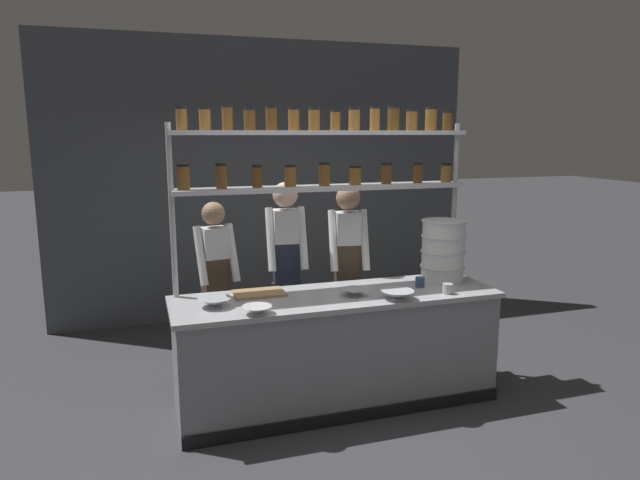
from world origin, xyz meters
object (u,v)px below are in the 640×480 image
(chef_center, at_px, (286,263))
(prep_bowl_near_right, at_px, (257,310))
(chef_right, at_px, (348,264))
(container_stack, at_px, (443,250))
(serving_cup_by_board, at_px, (448,289))
(spice_shelf_unit, at_px, (325,163))
(serving_cup_front, at_px, (420,282))
(cutting_board, at_px, (259,293))
(chef_left, at_px, (216,279))
(prep_bowl_center_back, at_px, (397,295))
(prep_bowl_center_front, at_px, (355,292))
(prep_bowl_near_left, at_px, (214,302))

(chef_center, relative_size, prep_bowl_near_right, 8.18)
(chef_center, height_order, chef_right, chef_center)
(chef_center, relative_size, container_stack, 3.31)
(serving_cup_by_board, bearing_deg, spice_shelf_unit, 145.84)
(container_stack, relative_size, serving_cup_front, 6.43)
(chef_right, distance_m, prep_bowl_near_right, 1.40)
(cutting_board, bearing_deg, chef_center, 56.92)
(spice_shelf_unit, relative_size, chef_left, 1.56)
(prep_bowl_center_back, bearing_deg, prep_bowl_near_right, -178.67)
(serving_cup_by_board, bearing_deg, serving_cup_front, 115.29)
(chef_center, bearing_deg, chef_left, 179.71)
(chef_center, bearing_deg, serving_cup_front, -32.65)
(spice_shelf_unit, bearing_deg, cutting_board, -166.20)
(chef_center, distance_m, prep_bowl_center_front, 0.89)
(prep_bowl_near_right, bearing_deg, chef_center, 65.11)
(chef_center, bearing_deg, spice_shelf_unit, -56.21)
(spice_shelf_unit, relative_size, cutting_board, 6.25)
(chef_right, relative_size, prep_bowl_center_back, 6.66)
(container_stack, distance_m, prep_bowl_near_left, 2.02)
(spice_shelf_unit, xyz_separation_m, chef_center, (-0.23, 0.42, -0.92))
(prep_bowl_center_front, bearing_deg, prep_bowl_center_back, -35.55)
(chef_center, height_order, cutting_board, chef_center)
(prep_bowl_near_left, height_order, prep_bowl_near_right, prep_bowl_near_left)
(chef_center, height_order, container_stack, chef_center)
(chef_left, relative_size, serving_cup_front, 19.36)
(container_stack, xyz_separation_m, prep_bowl_center_back, (-0.62, -0.41, -0.23))
(prep_bowl_near_right, bearing_deg, chef_left, 97.44)
(container_stack, distance_m, prep_bowl_center_front, 0.95)
(prep_bowl_near_left, distance_m, prep_bowl_center_back, 1.40)
(cutting_board, xyz_separation_m, serving_cup_by_board, (1.45, -0.43, 0.03))
(container_stack, bearing_deg, prep_bowl_center_front, -166.99)
(prep_bowl_center_front, height_order, serving_cup_by_board, serving_cup_by_board)
(chef_center, distance_m, prep_bowl_near_right, 1.15)
(serving_cup_by_board, bearing_deg, cutting_board, 163.43)
(prep_bowl_near_left, distance_m, prep_bowl_center_front, 1.10)
(chef_left, height_order, serving_cup_front, chef_left)
(prep_bowl_near_right, bearing_deg, spice_shelf_unit, 41.27)
(chef_left, distance_m, serving_cup_by_board, 2.01)
(spice_shelf_unit, relative_size, prep_bowl_center_back, 9.66)
(spice_shelf_unit, bearing_deg, serving_cup_by_board, -34.16)
(prep_bowl_near_right, bearing_deg, prep_bowl_near_left, 134.65)
(serving_cup_by_board, bearing_deg, prep_bowl_near_left, 173.16)
(chef_left, bearing_deg, prep_bowl_near_right, -93.32)
(chef_right, relative_size, serving_cup_front, 20.84)
(chef_right, distance_m, prep_bowl_center_back, 0.91)
(chef_left, relative_size, prep_bowl_near_right, 7.44)
(chef_center, bearing_deg, container_stack, -21.00)
(prep_bowl_near_left, bearing_deg, serving_cup_by_board, -6.84)
(chef_left, xyz_separation_m, chef_right, (1.18, -0.17, 0.09))
(chef_left, xyz_separation_m, prep_bowl_center_back, (1.26, -1.08, 0.04))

